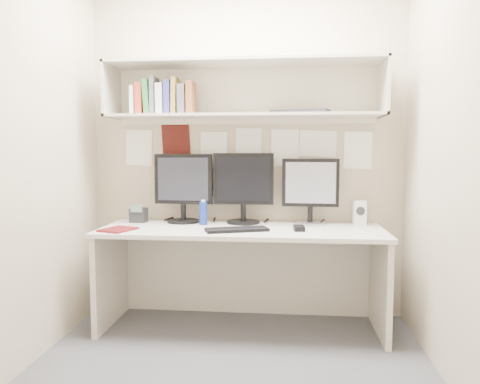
# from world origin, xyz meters

# --- Properties ---
(floor) EXTENTS (2.40, 2.00, 0.01)m
(floor) POSITION_xyz_m (0.00, 0.00, 0.00)
(floor) COLOR #454449
(floor) RESTS_ON ground
(wall_back) EXTENTS (2.40, 0.02, 2.60)m
(wall_back) POSITION_xyz_m (0.00, 1.00, 1.30)
(wall_back) COLOR tan
(wall_back) RESTS_ON ground
(wall_front) EXTENTS (2.40, 0.02, 2.60)m
(wall_front) POSITION_xyz_m (0.00, -1.00, 1.30)
(wall_front) COLOR tan
(wall_front) RESTS_ON ground
(wall_left) EXTENTS (0.02, 2.00, 2.60)m
(wall_left) POSITION_xyz_m (-1.20, 0.00, 1.30)
(wall_left) COLOR tan
(wall_left) RESTS_ON ground
(wall_right) EXTENTS (0.02, 2.00, 2.60)m
(wall_right) POSITION_xyz_m (1.20, 0.00, 1.30)
(wall_right) COLOR tan
(wall_right) RESTS_ON ground
(desk) EXTENTS (2.00, 0.70, 0.73)m
(desk) POSITION_xyz_m (0.00, 0.65, 0.37)
(desk) COLOR beige
(desk) RESTS_ON floor
(overhead_hutch) EXTENTS (2.00, 0.38, 0.40)m
(overhead_hutch) POSITION_xyz_m (0.00, 0.86, 1.72)
(overhead_hutch) COLOR beige
(overhead_hutch) RESTS_ON wall_back
(pinned_papers) EXTENTS (1.92, 0.01, 0.48)m
(pinned_papers) POSITION_xyz_m (0.00, 0.99, 1.25)
(pinned_papers) COLOR white
(pinned_papers) RESTS_ON wall_back
(monitor_left) EXTENTS (0.45, 0.25, 0.52)m
(monitor_left) POSITION_xyz_m (-0.47, 0.87, 1.01)
(monitor_left) COLOR black
(monitor_left) RESTS_ON desk
(monitor_center) EXTENTS (0.45, 0.25, 0.53)m
(monitor_center) POSITION_xyz_m (-0.01, 0.87, 1.01)
(monitor_center) COLOR black
(monitor_center) RESTS_ON desk
(monitor_right) EXTENTS (0.42, 0.23, 0.49)m
(monitor_right) POSITION_xyz_m (0.49, 0.87, 0.99)
(monitor_right) COLOR #A5A5AA
(monitor_right) RESTS_ON desk
(keyboard) EXTENTS (0.45, 0.28, 0.02)m
(keyboard) POSITION_xyz_m (-0.02, 0.51, 0.74)
(keyboard) COLOR black
(keyboard) RESTS_ON desk
(mouse) EXTENTS (0.08, 0.12, 0.03)m
(mouse) POSITION_xyz_m (0.40, 0.57, 0.75)
(mouse) COLOR black
(mouse) RESTS_ON desk
(speaker) EXTENTS (0.09, 0.10, 0.18)m
(speaker) POSITION_xyz_m (0.85, 0.88, 0.82)
(speaker) COLOR silver
(speaker) RESTS_ON desk
(blue_bottle) EXTENTS (0.06, 0.06, 0.19)m
(blue_bottle) POSITION_xyz_m (-0.30, 0.76, 0.82)
(blue_bottle) COLOR navy
(blue_bottle) RESTS_ON desk
(maroon_notebook) EXTENTS (0.25, 0.28, 0.01)m
(maroon_notebook) POSITION_xyz_m (-0.84, 0.46, 0.74)
(maroon_notebook) COLOR #570E11
(maroon_notebook) RESTS_ON desk
(desk_phone) EXTENTS (0.13, 0.11, 0.14)m
(desk_phone) POSITION_xyz_m (-0.81, 0.84, 0.79)
(desk_phone) COLOR black
(desk_phone) RESTS_ON desk
(book_stack) EXTENTS (0.46, 0.17, 0.27)m
(book_stack) POSITION_xyz_m (-0.58, 0.76, 1.66)
(book_stack) COLOR silver
(book_stack) RESTS_ON overhead_hutch
(hutch_tray) EXTENTS (0.44, 0.27, 0.03)m
(hutch_tray) POSITION_xyz_m (0.41, 0.81, 1.55)
(hutch_tray) COLOR black
(hutch_tray) RESTS_ON overhead_hutch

